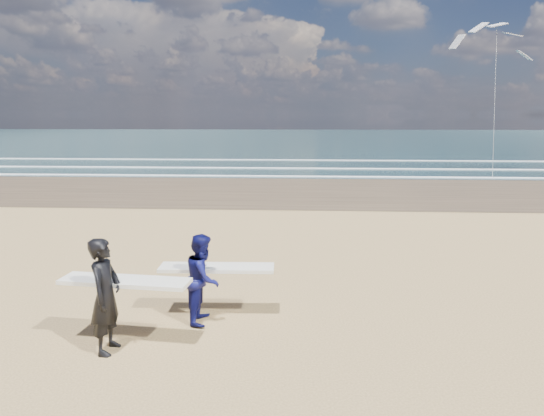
{
  "coord_description": "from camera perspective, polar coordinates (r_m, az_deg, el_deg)",
  "views": [
    {
      "loc": [
        2.5,
        -7.34,
        3.83
      ],
      "look_at": [
        1.72,
        6.0,
        1.26
      ],
      "focal_mm": 32.0,
      "sensor_mm": 36.0,
      "label": 1
    }
  ],
  "objects": [
    {
      "name": "ocean",
      "position": [
        81.34,
        15.89,
        7.79
      ],
      "size": [
        220.0,
        100.0,
        0.02
      ],
      "primitive_type": "cube",
      "color": "#1A3539",
      "rests_on": "ground"
    },
    {
      "name": "surfer_near",
      "position": [
        8.41,
        -18.74,
        -9.56
      ],
      "size": [
        2.24,
        1.07,
        1.92
      ],
      "color": "black",
      "rests_on": "ground"
    },
    {
      "name": "surfer_far",
      "position": [
        9.22,
        -7.96,
        -8.06
      ],
      "size": [
        2.22,
        1.06,
        1.68
      ],
      "color": "#0E1050",
      "rests_on": "ground"
    },
    {
      "name": "kite_1",
      "position": [
        35.0,
        24.78,
        13.09
      ],
      "size": [
        5.35,
        4.69,
        10.69
      ],
      "color": "slate",
      "rests_on": "ground"
    }
  ]
}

